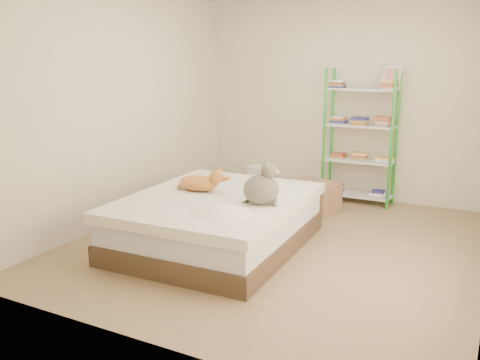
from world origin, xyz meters
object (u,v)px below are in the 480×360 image
Objects in this scene: bed at (217,221)px; grey_cat at (261,183)px; shelf_unit at (361,139)px; orange_cat at (198,181)px; cardboard_box at (315,196)px; white_bin at (259,178)px.

grey_cat reaches higher than bed.
orange_cat is at bearing -117.59° from shelf_unit.
shelf_unit is (0.83, 2.22, 0.57)m from bed.
cardboard_box is (-0.03, 1.62, -0.52)m from grey_cat.
grey_cat is (0.78, -0.16, 0.10)m from orange_cat.
orange_cat is 0.29× the size of shelf_unit.
orange_cat reaches higher than cardboard_box.
cardboard_box is at bearing -23.19° from grey_cat.
bed is 2.26m from white_bin.
shelf_unit is (1.10, 2.11, 0.22)m from orange_cat.
white_bin is (-1.04, 0.62, -0.01)m from cardboard_box.
orange_cat is at bearing -101.85° from cardboard_box.
bed is at bearing -75.30° from white_bin.
orange_cat is at bearing -81.89° from white_bin.
cardboard_box is at bearing 71.86° from bed.
cardboard_box is 1.21m from white_bin.
bed reaches higher than cardboard_box.
shelf_unit reaches higher than grey_cat.
bed reaches higher than white_bin.
shelf_unit reaches higher than orange_cat.
bed is at bearing -91.41° from cardboard_box.
orange_cat reaches higher than white_bin.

